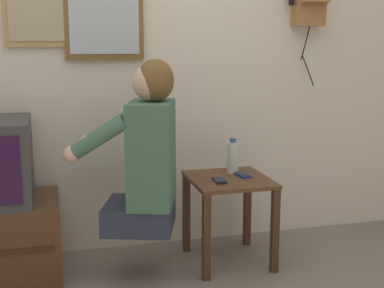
{
  "coord_description": "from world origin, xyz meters",
  "views": [
    {
      "loc": [
        -0.47,
        -2.07,
        1.28
      ],
      "look_at": [
        0.27,
        0.68,
        0.72
      ],
      "focal_mm": 50.0,
      "sensor_mm": 36.0,
      "label": 1
    }
  ],
  "objects_px": {
    "person": "(146,153)",
    "cell_phone_held": "(219,180)",
    "wall_mirror": "(104,5)",
    "framed_picture": "(39,7)",
    "water_bottle": "(233,157)",
    "cell_phone_spare": "(242,175)"
  },
  "relations": [
    {
      "from": "person",
      "to": "cell_phone_held",
      "type": "distance_m",
      "value": 0.46
    },
    {
      "from": "person",
      "to": "wall_mirror",
      "type": "xyz_separation_m",
      "value": [
        -0.15,
        0.47,
        0.78
      ]
    },
    {
      "from": "framed_picture",
      "to": "cell_phone_held",
      "type": "height_order",
      "value": "framed_picture"
    },
    {
      "from": "framed_picture",
      "to": "water_bottle",
      "type": "xyz_separation_m",
      "value": [
        1.06,
        -0.27,
        -0.86
      ]
    },
    {
      "from": "cell_phone_spare",
      "to": "water_bottle",
      "type": "height_order",
      "value": "water_bottle"
    },
    {
      "from": "person",
      "to": "wall_mirror",
      "type": "distance_m",
      "value": 0.92
    },
    {
      "from": "wall_mirror",
      "to": "cell_phone_spare",
      "type": "distance_m",
      "value": 1.26
    },
    {
      "from": "framed_picture",
      "to": "wall_mirror",
      "type": "distance_m",
      "value": 0.36
    },
    {
      "from": "framed_picture",
      "to": "wall_mirror",
      "type": "bearing_deg",
      "value": -0.5
    },
    {
      "from": "framed_picture",
      "to": "wall_mirror",
      "type": "relative_size",
      "value": 0.71
    },
    {
      "from": "wall_mirror",
      "to": "framed_picture",
      "type": "bearing_deg",
      "value": 179.5
    },
    {
      "from": "person",
      "to": "cell_phone_spare",
      "type": "height_order",
      "value": "person"
    },
    {
      "from": "person",
      "to": "framed_picture",
      "type": "height_order",
      "value": "framed_picture"
    },
    {
      "from": "framed_picture",
      "to": "water_bottle",
      "type": "distance_m",
      "value": 1.39
    },
    {
      "from": "water_bottle",
      "to": "framed_picture",
      "type": "bearing_deg",
      "value": 165.81
    },
    {
      "from": "person",
      "to": "cell_phone_spare",
      "type": "bearing_deg",
      "value": -60.36
    },
    {
      "from": "cell_phone_spare",
      "to": "wall_mirror",
      "type": "bearing_deg",
      "value": 147.64
    },
    {
      "from": "wall_mirror",
      "to": "cell_phone_spare",
      "type": "height_order",
      "value": "wall_mirror"
    },
    {
      "from": "person",
      "to": "wall_mirror",
      "type": "bearing_deg",
      "value": 35.95
    },
    {
      "from": "framed_picture",
      "to": "cell_phone_spare",
      "type": "distance_m",
      "value": 1.49
    },
    {
      "from": "person",
      "to": "framed_picture",
      "type": "xyz_separation_m",
      "value": [
        -0.51,
        0.47,
        0.76
      ]
    },
    {
      "from": "wall_mirror",
      "to": "water_bottle",
      "type": "relative_size",
      "value": 3.01
    }
  ]
}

